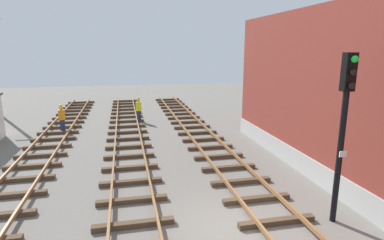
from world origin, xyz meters
name	(u,v)px	position (x,y,z in m)	size (l,w,h in m)	color
ground_plane	(235,230)	(0.00, 0.00, 0.00)	(80.00, 80.00, 0.00)	slate
track_near_building	(277,221)	(1.38, 0.00, 0.13)	(2.50, 50.83, 0.32)	#4C3826
track_centre	(135,238)	(-2.98, 0.00, 0.13)	(2.50, 50.83, 0.32)	#4C3826
signal_mast	(344,120)	(3.22, -0.20, 3.30)	(0.36, 0.40, 5.25)	black
track_worker_foreground	(139,110)	(-2.08, 15.12, 0.93)	(0.40, 0.40, 1.87)	#262D4C
track_worker_distant	(62,118)	(-7.11, 13.13, 0.93)	(0.40, 0.40, 1.87)	#262D4C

